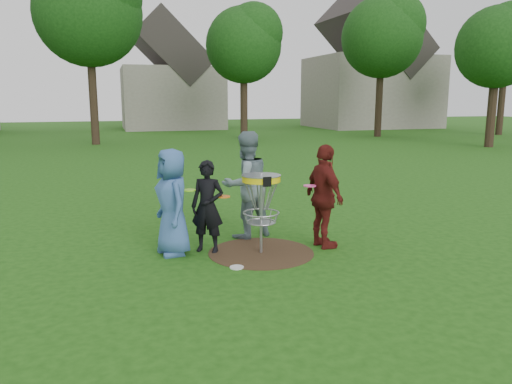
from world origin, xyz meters
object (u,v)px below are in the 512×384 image
object	(u,v)px
player_maroon	(324,197)
disc_golf_basket	(261,194)
player_grey	(246,185)
player_black	(207,207)
player_blue	(172,202)

from	to	relation	value
player_maroon	disc_golf_basket	size ratio (longest dim) A/B	1.32
player_grey	player_maroon	xyz separation A→B (m)	(1.13, -1.05, -0.09)
player_black	player_maroon	xyz separation A→B (m)	(2.00, -0.34, 0.12)
player_grey	player_maroon	bearing A→B (deg)	119.92
player_black	player_grey	distance (m)	1.14
player_grey	player_maroon	distance (m)	1.54
player_maroon	disc_golf_basket	world-z (taller)	player_maroon
player_blue	player_maroon	bearing A→B (deg)	70.17
player_grey	player_maroon	world-z (taller)	player_grey
player_blue	player_grey	distance (m)	1.60
player_blue	player_grey	bearing A→B (deg)	103.27
player_maroon	player_black	bearing A→B (deg)	73.20
disc_golf_basket	player_maroon	bearing A→B (deg)	0.22
player_black	player_grey	world-z (taller)	player_grey
player_maroon	disc_golf_basket	bearing A→B (deg)	83.12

